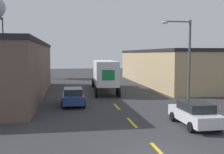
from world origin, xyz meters
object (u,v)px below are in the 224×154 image
object	(u,v)px
semi_truck	(104,73)
parked_car_right_near	(195,114)
street_lamp	(186,58)
parked_car_left_far	(73,96)

from	to	relation	value
semi_truck	parked_car_right_near	distance (m)	18.87
semi_truck	street_lamp	xyz separation A→B (m)	(5.21, -13.33, 2.12)
semi_truck	parked_car_right_near	xyz separation A→B (m)	(3.64, -18.46, -1.50)
street_lamp	parked_car_right_near	bearing A→B (deg)	-107.02
semi_truck	street_lamp	world-z (taller)	street_lamp
semi_truck	parked_car_right_near	bearing A→B (deg)	-75.62
street_lamp	parked_car_left_far	bearing A→B (deg)	157.75
parked_car_right_near	semi_truck	bearing A→B (deg)	101.15
parked_car_left_far	street_lamp	bearing A→B (deg)	-22.25
parked_car_right_near	street_lamp	size ratio (longest dim) A/B	0.63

